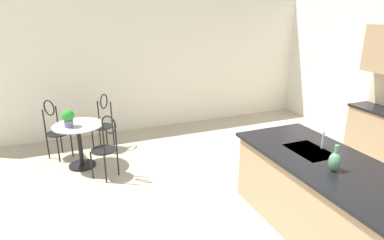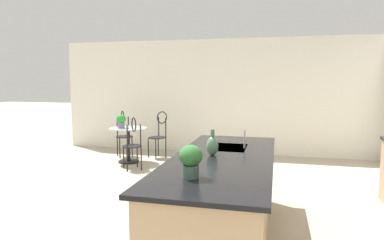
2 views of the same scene
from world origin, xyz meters
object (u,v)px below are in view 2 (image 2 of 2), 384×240
object	(u,v)px
chair_by_island	(133,141)
potted_plant_counter_far	(191,159)
potted_plant_on_table	(121,120)
vase_on_counter	(212,145)
chair_toward_desk	(159,132)
bistro_table	(128,141)
chair_near_window	(124,131)

from	to	relation	value
chair_by_island	potted_plant_counter_far	distance (m)	3.94
potted_plant_on_table	vase_on_counter	distance (m)	3.89
chair_toward_desk	bistro_table	bearing A→B (deg)	-37.82
potted_plant_on_table	potted_plant_counter_far	xyz separation A→B (m)	(3.89, 2.48, 0.18)
chair_toward_desk	potted_plant_counter_far	world-z (taller)	potted_plant_counter_far
chair_near_window	potted_plant_on_table	world-z (taller)	chair_near_window
chair_by_island	vase_on_counter	size ratio (longest dim) A/B	3.62
chair_near_window	potted_plant_on_table	xyz separation A→B (m)	(0.60, 0.23, 0.33)
bistro_table	potted_plant_on_table	bearing A→B (deg)	-69.46
potted_plant_counter_far	vase_on_counter	distance (m)	0.90
potted_plant_on_table	potted_plant_counter_far	bearing A→B (deg)	32.54
chair_near_window	chair_by_island	bearing A→B (deg)	32.35
chair_near_window	potted_plant_counter_far	xyz separation A→B (m)	(4.48, 2.71, 0.51)
chair_by_island	vase_on_counter	xyz separation A→B (m)	(2.46, 2.01, 0.46)
potted_plant_on_table	chair_near_window	bearing A→B (deg)	-159.28
bistro_table	chair_near_window	distance (m)	0.66
potted_plant_counter_far	vase_on_counter	bearing A→B (deg)	178.90
bistro_table	potted_plant_counter_far	bearing A→B (deg)	30.83
chair_by_island	potted_plant_on_table	distance (m)	0.78
bistro_table	chair_near_window	xyz separation A→B (m)	(-0.55, -0.36, 0.13)
chair_near_window	vase_on_counter	size ratio (longest dim) A/B	3.62
bistro_table	chair_by_island	distance (m)	0.68
chair_by_island	chair_toward_desk	bearing A→B (deg)	174.19
chair_near_window	potted_plant_on_table	bearing A→B (deg)	20.72
bistro_table	chair_near_window	size ratio (longest dim) A/B	0.77
potted_plant_counter_far	vase_on_counter	size ratio (longest dim) A/B	0.97
potted_plant_counter_far	chair_by_island	bearing A→B (deg)	-149.30
chair_near_window	chair_toward_desk	distance (m)	0.83
chair_by_island	chair_near_window	bearing A→B (deg)	-147.65
chair_by_island	potted_plant_on_table	xyz separation A→B (m)	(-0.52, -0.48, 0.33)
chair_near_window	potted_plant_counter_far	world-z (taller)	potted_plant_counter_far
chair_by_island	potted_plant_on_table	size ratio (longest dim) A/B	3.68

